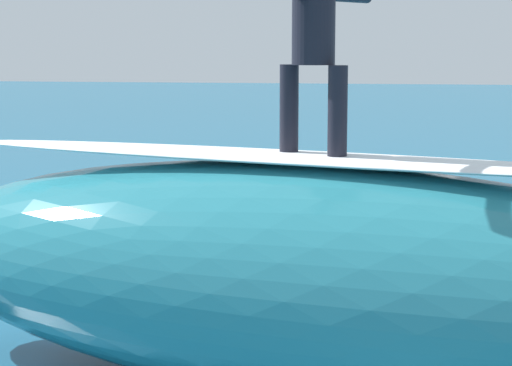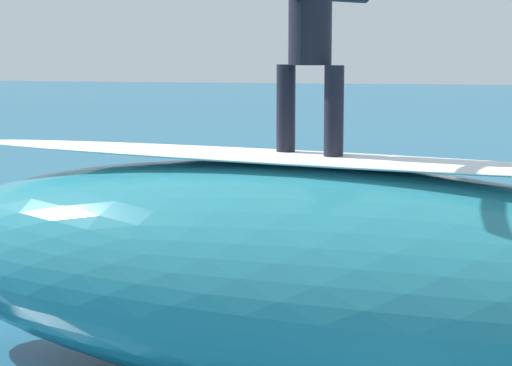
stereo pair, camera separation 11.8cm
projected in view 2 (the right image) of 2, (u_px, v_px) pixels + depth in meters
name	position (u px, v px, depth m)	size (l,w,h in m)	color
ground_plane	(346.00, 308.00, 10.61)	(120.00, 120.00, 0.00)	#196084
wave_crest	(304.00, 280.00, 7.90)	(7.94, 2.33, 1.95)	teal
wave_foam_lip	(305.00, 158.00, 7.76)	(6.75, 0.82, 0.08)	white
surfboard_riding	(309.00, 159.00, 7.74)	(2.09, 0.45, 0.07)	#E0563D
surfer_riding	(310.00, 38.00, 7.60)	(0.86, 1.37, 1.61)	black
surfboard_paddling	(224.00, 261.00, 12.77)	(1.93, 0.51, 0.06)	yellow
surfer_paddling	(214.00, 248.00, 12.77)	(1.81, 0.32, 0.33)	black
foam_patch_near	(373.00, 261.00, 12.66)	(0.89, 0.89, 0.11)	white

